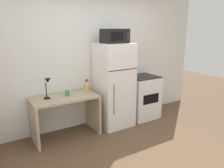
{
  "coord_description": "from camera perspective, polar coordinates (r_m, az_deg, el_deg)",
  "views": [
    {
      "loc": [
        -2.12,
        -2.23,
        1.93
      ],
      "look_at": [
        -0.05,
        1.1,
        0.92
      ],
      "focal_mm": 35.56,
      "sensor_mm": 36.0,
      "label": 1
    }
  ],
  "objects": [
    {
      "name": "desk",
      "position": [
        4.03,
        -11.97,
        -6.28
      ],
      "size": [
        1.15,
        0.58,
        0.75
      ],
      "color": "tan",
      "rests_on": "ground"
    },
    {
      "name": "coffee_mug",
      "position": [
        3.99,
        -11.38,
        -2.3
      ],
      "size": [
        0.08,
        0.08,
        0.09
      ],
      "primitive_type": "cylinder",
      "color": "#338C66",
      "rests_on": "desk"
    },
    {
      "name": "wall_back_white",
      "position": [
        4.51,
        -3.46,
        6.41
      ],
      "size": [
        5.0,
        0.1,
        2.6
      ],
      "primitive_type": "cube",
      "color": "silver",
      "rests_on": "ground"
    },
    {
      "name": "refrigerator",
      "position": [
        4.35,
        0.52,
        -0.35
      ],
      "size": [
        0.64,
        0.65,
        1.64
      ],
      "color": "white",
      "rests_on": "ground"
    },
    {
      "name": "oven_range",
      "position": [
        4.86,
        7.61,
        -3.17
      ],
      "size": [
        0.64,
        0.61,
        1.1
      ],
      "color": "white",
      "rests_on": "ground"
    },
    {
      "name": "microwave",
      "position": [
        4.19,
        0.71,
        12.24
      ],
      "size": [
        0.46,
        0.35,
        0.26
      ],
      "color": "black",
      "rests_on": "refrigerator"
    },
    {
      "name": "spray_bottle",
      "position": [
        4.13,
        -6.54,
        -0.8
      ],
      "size": [
        0.06,
        0.06,
        0.25
      ],
      "color": "yellow",
      "rests_on": "desk"
    },
    {
      "name": "ground_plane",
      "position": [
        3.63,
        10.43,
        -17.88
      ],
      "size": [
        12.0,
        12.0,
        0.0
      ],
      "primitive_type": "plane",
      "color": "brown"
    },
    {
      "name": "desk_lamp",
      "position": [
        3.86,
        -16.28,
        -0.23
      ],
      "size": [
        0.14,
        0.12,
        0.35
      ],
      "color": "black",
      "rests_on": "desk"
    }
  ]
}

